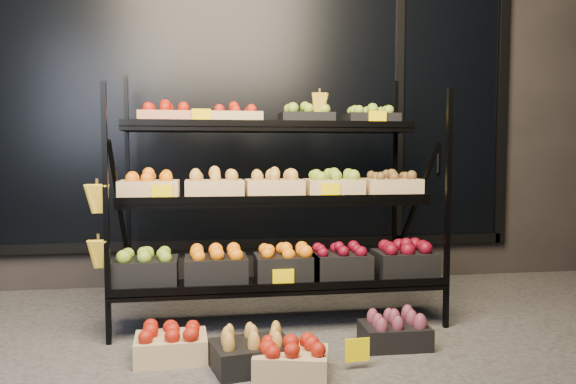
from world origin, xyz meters
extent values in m
plane|color=#514F4C|center=(0.00, 0.00, 0.00)|extent=(24.00, 24.00, 0.00)
cube|color=#2D2826|center=(0.00, 2.60, 1.75)|extent=(6.00, 2.00, 3.50)
cube|color=black|center=(0.00, 1.58, 1.55)|extent=(4.20, 0.04, 2.40)
cube|color=black|center=(0.00, 1.56, 0.34)|extent=(4.30, 0.06, 0.08)
cube|color=black|center=(2.15, 1.56, 1.55)|extent=(0.08, 0.06, 2.50)
cube|color=black|center=(1.20, 1.56, 1.55)|extent=(0.06, 0.06, 2.50)
cylinder|color=black|center=(1.55, 1.53, 1.05)|extent=(0.02, 0.02, 0.25)
cube|color=black|center=(-1.02, 0.18, 0.75)|extent=(0.03, 0.03, 1.50)
cube|color=black|center=(1.02, 0.18, 0.75)|extent=(0.03, 0.03, 1.50)
cube|color=black|center=(-1.02, 1.15, 0.83)|extent=(0.03, 0.03, 1.66)
cube|color=black|center=(1.02, 1.15, 0.83)|extent=(0.03, 0.03, 1.66)
cube|color=black|center=(0.00, 0.35, 0.27)|extent=(2.05, 0.42, 0.03)
cube|color=black|center=(0.00, 0.15, 0.30)|extent=(2.05, 0.02, 0.05)
cube|color=black|center=(0.00, 0.65, 0.77)|extent=(2.05, 0.40, 0.03)
cube|color=black|center=(0.00, 0.46, 0.80)|extent=(2.05, 0.02, 0.05)
cube|color=black|center=(0.00, 0.95, 1.27)|extent=(2.05, 0.40, 0.03)
cube|color=black|center=(0.00, 0.76, 1.30)|extent=(2.05, 0.02, 0.05)
cube|color=tan|center=(-0.72, 0.95, 1.33)|extent=(0.38, 0.28, 0.11)
ellipsoid|color=#AD120C|center=(-0.72, 0.95, 1.42)|extent=(0.32, 0.24, 0.07)
cube|color=tan|center=(-0.25, 0.95, 1.33)|extent=(0.38, 0.28, 0.11)
ellipsoid|color=#AD120C|center=(-0.25, 0.95, 1.42)|extent=(0.32, 0.24, 0.07)
cube|color=black|center=(0.27, 0.95, 1.33)|extent=(0.38, 0.28, 0.11)
ellipsoid|color=#87B02C|center=(0.27, 0.95, 1.42)|extent=(0.32, 0.24, 0.07)
cube|color=black|center=(0.76, 0.95, 1.33)|extent=(0.38, 0.28, 0.11)
ellipsoid|color=#87B02C|center=(0.76, 0.95, 1.42)|extent=(0.32, 0.24, 0.07)
cube|color=tan|center=(-0.83, 0.65, 0.85)|extent=(0.38, 0.28, 0.14)
ellipsoid|color=orange|center=(-0.83, 0.65, 0.95)|extent=(0.32, 0.24, 0.07)
cube|color=tan|center=(-0.41, 0.65, 0.85)|extent=(0.38, 0.28, 0.14)
ellipsoid|color=gold|center=(-0.41, 0.65, 0.95)|extent=(0.32, 0.24, 0.07)
cube|color=tan|center=(0.00, 0.65, 0.85)|extent=(0.38, 0.28, 0.14)
ellipsoid|color=gold|center=(0.00, 0.65, 0.95)|extent=(0.32, 0.24, 0.07)
cube|color=tan|center=(0.41, 0.65, 0.85)|extent=(0.38, 0.28, 0.14)
ellipsoid|color=#87B02C|center=(0.41, 0.65, 0.95)|extent=(0.32, 0.24, 0.07)
cube|color=tan|center=(0.82, 0.65, 0.85)|extent=(0.38, 0.28, 0.14)
ellipsoid|color=brown|center=(0.82, 0.65, 0.95)|extent=(0.32, 0.24, 0.07)
cube|color=black|center=(-0.83, 0.35, 0.37)|extent=(0.38, 0.28, 0.18)
ellipsoid|color=#87B02C|center=(-0.83, 0.35, 0.49)|extent=(0.32, 0.24, 0.07)
cube|color=black|center=(-0.41, 0.35, 0.37)|extent=(0.38, 0.28, 0.18)
ellipsoid|color=orange|center=(-0.41, 0.35, 0.49)|extent=(0.32, 0.24, 0.07)
cube|color=black|center=(0.03, 0.35, 0.37)|extent=(0.38, 0.28, 0.18)
ellipsoid|color=orange|center=(0.03, 0.35, 0.49)|extent=(0.32, 0.24, 0.07)
cube|color=black|center=(0.37, 0.35, 0.37)|extent=(0.38, 0.28, 0.18)
ellipsoid|color=maroon|center=(0.37, 0.35, 0.49)|extent=(0.32, 0.24, 0.07)
cube|color=black|center=(0.81, 0.35, 0.37)|extent=(0.38, 0.28, 0.18)
ellipsoid|color=maroon|center=(0.81, 0.35, 0.49)|extent=(0.32, 0.24, 0.07)
ellipsoid|color=yellow|center=(-1.07, 0.20, 0.93)|extent=(0.14, 0.08, 0.22)
ellipsoid|color=yellow|center=(-1.07, 0.20, 0.61)|extent=(0.14, 0.08, 0.22)
ellipsoid|color=yellow|center=(0.35, 0.85, 1.53)|extent=(0.14, 0.08, 0.22)
cube|color=#E8C700|center=(-0.74, 0.50, 0.84)|extent=(0.13, 0.01, 0.12)
cube|color=#E8C700|center=(0.35, 0.50, 0.84)|extent=(0.13, 0.01, 0.12)
cube|color=#E8C700|center=(0.76, 0.80, 1.34)|extent=(0.13, 0.01, 0.12)
cube|color=#E8C700|center=(-0.48, 0.80, 1.34)|extent=(0.13, 0.01, 0.12)
cube|color=#E8C700|center=(-0.01, 0.20, 0.34)|extent=(0.13, 0.01, 0.12)
cube|color=#E8C700|center=(0.28, -0.40, 0.06)|extent=(0.13, 0.01, 0.12)
cube|color=tan|center=(-0.66, -0.12, 0.06)|extent=(0.39, 0.29, 0.13)
ellipsoid|color=#AD120C|center=(-0.66, -0.12, 0.16)|extent=(0.33, 0.25, 0.07)
cube|color=black|center=(-0.24, -0.31, 0.07)|extent=(0.45, 0.37, 0.14)
ellipsoid|color=gold|center=(-0.24, -0.31, 0.17)|extent=(0.38, 0.31, 0.07)
cube|color=tan|center=(-0.06, -0.42, 0.06)|extent=(0.41, 0.34, 0.12)
ellipsoid|color=#AD120C|center=(-0.06, -0.42, 0.15)|extent=(0.35, 0.29, 0.07)
cube|color=black|center=(0.59, -0.10, 0.06)|extent=(0.38, 0.28, 0.13)
ellipsoid|color=brown|center=(0.59, -0.10, 0.16)|extent=(0.32, 0.24, 0.07)
camera|label=1|loc=(-0.49, -3.10, 1.10)|focal=35.00mm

